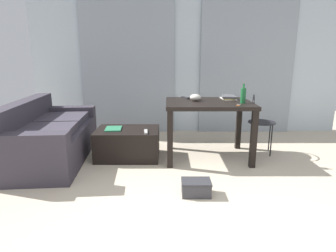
# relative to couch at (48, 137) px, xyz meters

# --- Properties ---
(ground_plane) EXTENTS (7.96, 7.96, 0.00)m
(ground_plane) POSITION_rel_couch_xyz_m (1.92, -0.53, -0.30)
(ground_plane) COLOR beige
(wall_back) EXTENTS (5.42, 0.10, 2.48)m
(wall_back) POSITION_rel_couch_xyz_m (1.92, 1.53, 0.93)
(wall_back) COLOR silver
(wall_back) RESTS_ON ground
(curtains) EXTENTS (3.70, 0.03, 2.25)m
(curtains) POSITION_rel_couch_xyz_m (1.92, 1.45, 0.82)
(curtains) COLOR #99A3AD
(curtains) RESTS_ON ground
(couch) EXTENTS (1.01, 1.85, 0.78)m
(couch) POSITION_rel_couch_xyz_m (0.00, 0.00, 0.00)
(couch) COLOR #38333D
(couch) RESTS_ON ground
(coffee_table) EXTENTS (0.84, 0.59, 0.39)m
(coffee_table) POSITION_rel_couch_xyz_m (1.04, 0.08, -0.11)
(coffee_table) COLOR black
(coffee_table) RESTS_ON ground
(craft_table) EXTENTS (1.12, 0.85, 0.77)m
(craft_table) POSITION_rel_couch_xyz_m (2.12, 0.09, 0.35)
(craft_table) COLOR black
(craft_table) RESTS_ON ground
(wire_chair) EXTENTS (0.37, 0.40, 0.83)m
(wire_chair) POSITION_rel_couch_xyz_m (2.84, 0.28, 0.21)
(wire_chair) COLOR black
(wire_chair) RESTS_ON ground
(bottle_near) EXTENTS (0.07, 0.07, 0.25)m
(bottle_near) POSITION_rel_couch_xyz_m (2.53, -0.04, 0.56)
(bottle_near) COLOR #195B2D
(bottle_near) RESTS_ON craft_table
(bowl) EXTENTS (0.15, 0.15, 0.09)m
(bowl) POSITION_rel_couch_xyz_m (1.95, 0.16, 0.51)
(bowl) COLOR beige
(bowl) RESTS_ON craft_table
(book_stack) EXTENTS (0.21, 0.30, 0.05)m
(book_stack) POSITION_rel_couch_xyz_m (2.42, 0.30, 0.49)
(book_stack) COLOR silver
(book_stack) RESTS_ON craft_table
(tv_remote_on_table) EXTENTS (0.12, 0.18, 0.02)m
(tv_remote_on_table) POSITION_rel_couch_xyz_m (1.83, 0.39, 0.47)
(tv_remote_on_table) COLOR #232326
(tv_remote_on_table) RESTS_ON craft_table
(scissors) EXTENTS (0.07, 0.10, 0.00)m
(scissors) POSITION_rel_couch_xyz_m (2.44, -0.20, 0.46)
(scissors) COLOR #9EA0A5
(scissors) RESTS_ON craft_table
(tv_remote_primary) EXTENTS (0.06, 0.19, 0.02)m
(tv_remote_primary) POSITION_rel_couch_xyz_m (1.30, -0.09, 0.10)
(tv_remote_primary) COLOR #B7B7B2
(tv_remote_primary) RESTS_ON coffee_table
(magazine) EXTENTS (0.23, 0.28, 0.02)m
(magazine) POSITION_rel_couch_xyz_m (0.85, 0.08, 0.10)
(magazine) COLOR #2D7F56
(magazine) RESTS_ON coffee_table
(shoebox) EXTENTS (0.29, 0.20, 0.15)m
(shoebox) POSITION_rel_couch_xyz_m (1.87, -1.01, -0.23)
(shoebox) COLOR #38383D
(shoebox) RESTS_ON ground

